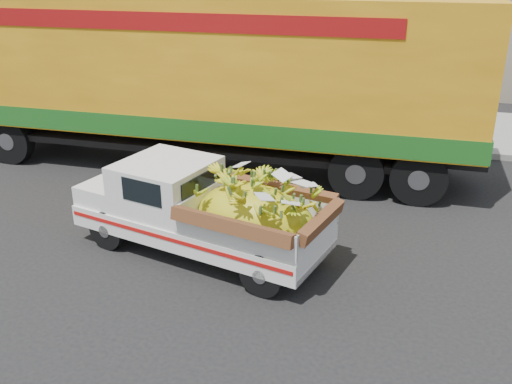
% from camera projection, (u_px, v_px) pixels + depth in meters
% --- Properties ---
extents(ground, '(100.00, 100.00, 0.00)m').
position_uv_depth(ground, '(136.00, 220.00, 10.53)').
color(ground, black).
rests_on(ground, ground).
extents(curb, '(60.00, 0.25, 0.15)m').
position_uv_depth(curb, '(233.00, 133.00, 15.47)').
color(curb, gray).
rests_on(curb, ground).
extents(sidewalk, '(60.00, 4.00, 0.14)m').
position_uv_depth(sidewalk, '(255.00, 114.00, 17.33)').
color(sidewalk, gray).
rests_on(sidewalk, ground).
extents(building_left, '(18.00, 6.00, 5.00)m').
position_uv_depth(building_left, '(112.00, 8.00, 23.72)').
color(building_left, gray).
rests_on(building_left, ground).
extents(pickup_truck, '(4.39, 2.40, 1.46)m').
position_uv_depth(pickup_truck, '(217.00, 212.00, 8.98)').
color(pickup_truck, black).
rests_on(pickup_truck, ground).
extents(semi_trailer, '(12.02, 2.79, 3.80)m').
position_uv_depth(semi_trailer, '(206.00, 74.00, 12.45)').
color(semi_trailer, black).
rests_on(semi_trailer, ground).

